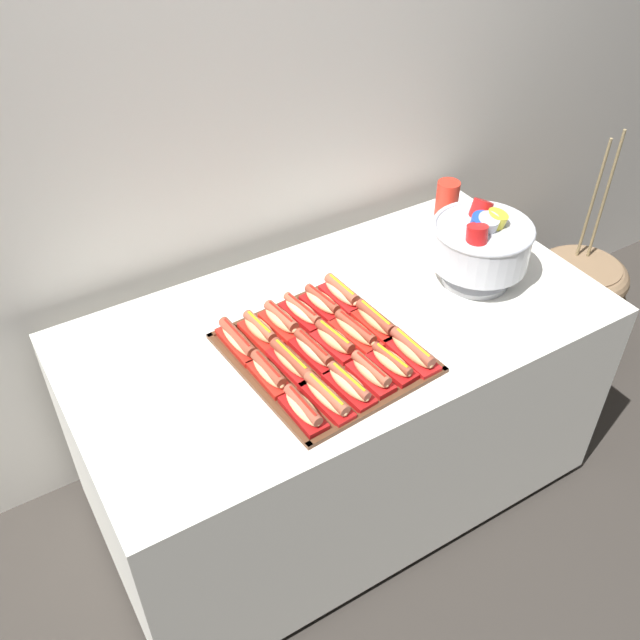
# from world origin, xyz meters

# --- Properties ---
(ground_plane) EXTENTS (10.00, 10.00, 0.00)m
(ground_plane) POSITION_xyz_m (0.00, 0.00, 0.00)
(ground_plane) COLOR #38332D
(back_wall) EXTENTS (6.00, 0.10, 2.60)m
(back_wall) POSITION_xyz_m (0.00, 0.57, 1.30)
(back_wall) COLOR silver
(back_wall) RESTS_ON ground_plane
(buffet_table) EXTENTS (1.65, 0.86, 0.80)m
(buffet_table) POSITION_xyz_m (0.00, 0.00, 0.42)
(buffet_table) COLOR white
(buffet_table) RESTS_ON ground_plane
(floor_vase) EXTENTS (0.46, 0.46, 1.05)m
(floor_vase) POSITION_xyz_m (1.30, 0.12, 0.22)
(floor_vase) COLOR #896B4C
(floor_vase) RESTS_ON ground_plane
(serving_tray) EXTENTS (0.52, 0.56, 0.01)m
(serving_tray) POSITION_xyz_m (-0.12, -0.10, 0.80)
(serving_tray) COLOR #56331E
(serving_tray) RESTS_ON buffet_table
(hot_dog_0) EXTENTS (0.07, 0.16, 0.06)m
(hot_dog_0) POSITION_xyz_m (-0.29, -0.28, 0.83)
(hot_dog_0) COLOR #B21414
(hot_dog_0) RESTS_ON serving_tray
(hot_dog_1) EXTENTS (0.08, 0.19, 0.06)m
(hot_dog_1) POSITION_xyz_m (-0.22, -0.27, 0.83)
(hot_dog_1) COLOR #B21414
(hot_dog_1) RESTS_ON serving_tray
(hot_dog_2) EXTENTS (0.08, 0.18, 0.06)m
(hot_dog_2) POSITION_xyz_m (-0.14, -0.27, 0.83)
(hot_dog_2) COLOR #B21414
(hot_dog_2) RESTS_ON serving_tray
(hot_dog_3) EXTENTS (0.07, 0.16, 0.06)m
(hot_dog_3) POSITION_xyz_m (-0.07, -0.26, 0.83)
(hot_dog_3) COLOR red
(hot_dog_3) RESTS_ON serving_tray
(hot_dog_4) EXTENTS (0.09, 0.16, 0.05)m
(hot_dog_4) POSITION_xyz_m (0.01, -0.25, 0.83)
(hot_dog_4) COLOR #B21414
(hot_dog_4) RESTS_ON serving_tray
(hot_dog_5) EXTENTS (0.08, 0.19, 0.06)m
(hot_dog_5) POSITION_xyz_m (0.08, -0.25, 0.83)
(hot_dog_5) COLOR red
(hot_dog_5) RESTS_ON serving_tray
(hot_dog_6) EXTENTS (0.07, 0.16, 0.06)m
(hot_dog_6) POSITION_xyz_m (-0.31, -0.11, 0.83)
(hot_dog_6) COLOR red
(hot_dog_6) RESTS_ON serving_tray
(hot_dog_7) EXTENTS (0.08, 0.18, 0.06)m
(hot_dog_7) POSITION_xyz_m (-0.23, -0.11, 0.83)
(hot_dog_7) COLOR red
(hot_dog_7) RESTS_ON serving_tray
(hot_dog_8) EXTENTS (0.07, 0.18, 0.06)m
(hot_dog_8) POSITION_xyz_m (-0.16, -0.10, 0.83)
(hot_dog_8) COLOR #B21414
(hot_dog_8) RESTS_ON serving_tray
(hot_dog_9) EXTENTS (0.09, 0.16, 0.06)m
(hot_dog_9) POSITION_xyz_m (-0.08, -0.10, 0.83)
(hot_dog_9) COLOR red
(hot_dog_9) RESTS_ON serving_tray
(hot_dog_10) EXTENTS (0.09, 0.19, 0.06)m
(hot_dog_10) POSITION_xyz_m (-0.01, -0.09, 0.83)
(hot_dog_10) COLOR red
(hot_dog_10) RESTS_ON serving_tray
(hot_dog_11) EXTENTS (0.07, 0.17, 0.06)m
(hot_dog_11) POSITION_xyz_m (0.07, -0.08, 0.83)
(hot_dog_11) COLOR red
(hot_dog_11) RESTS_ON serving_tray
(hot_dog_12) EXTENTS (0.07, 0.18, 0.06)m
(hot_dog_12) POSITION_xyz_m (-0.32, 0.05, 0.83)
(hot_dog_12) COLOR red
(hot_dog_12) RESTS_ON serving_tray
(hot_dog_13) EXTENTS (0.08, 0.16, 0.06)m
(hot_dog_13) POSITION_xyz_m (-0.24, 0.06, 0.83)
(hot_dog_13) COLOR red
(hot_dog_13) RESTS_ON serving_tray
(hot_dog_14) EXTENTS (0.08, 0.16, 0.06)m
(hot_dog_14) POSITION_xyz_m (-0.17, 0.06, 0.83)
(hot_dog_14) COLOR red
(hot_dog_14) RESTS_ON serving_tray
(hot_dog_15) EXTENTS (0.08, 0.17, 0.06)m
(hot_dog_15) POSITION_xyz_m (-0.09, 0.07, 0.83)
(hot_dog_15) COLOR #B21414
(hot_dog_15) RESTS_ON serving_tray
(hot_dog_16) EXTENTS (0.09, 0.16, 0.06)m
(hot_dog_16) POSITION_xyz_m (-0.02, 0.07, 0.83)
(hot_dog_16) COLOR #B21414
(hot_dog_16) RESTS_ON serving_tray
(hot_dog_17) EXTENTS (0.07, 0.17, 0.06)m
(hot_dog_17) POSITION_xyz_m (0.05, 0.08, 0.83)
(hot_dog_17) COLOR red
(hot_dog_17) RESTS_ON serving_tray
(punch_bowl) EXTENTS (0.32, 0.32, 0.26)m
(punch_bowl) POSITION_xyz_m (0.49, -0.05, 0.94)
(punch_bowl) COLOR silver
(punch_bowl) RESTS_ON buffet_table
(cup_stack) EXTENTS (0.08, 0.08, 0.18)m
(cup_stack) POSITION_xyz_m (0.60, 0.26, 0.89)
(cup_stack) COLOR red
(cup_stack) RESTS_ON buffet_table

